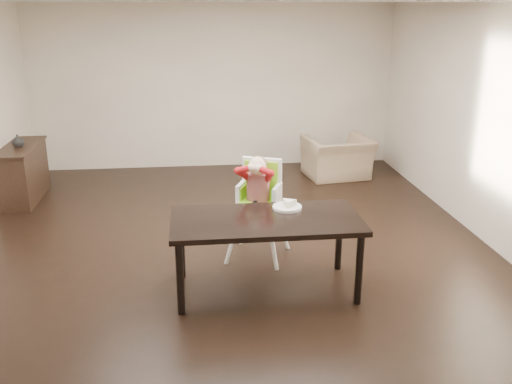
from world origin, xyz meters
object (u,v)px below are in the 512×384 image
dining_table (266,226)px  armchair (338,151)px  sideboard (24,173)px  high_chair (259,186)px

dining_table → armchair: size_ratio=1.80×
dining_table → armchair: (1.63, 3.64, -0.23)m
sideboard → armchair: bearing=7.0°
dining_table → armchair: 4.00m
high_chair → armchair: 3.29m
armchair → sideboard: bearing=-1.4°
dining_table → sideboard: bearing=135.0°
dining_table → sideboard: 4.34m
dining_table → high_chair: bearing=88.4°
high_chair → armchair: bearing=82.1°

